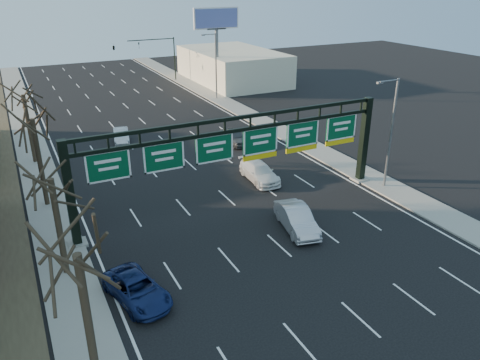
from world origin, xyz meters
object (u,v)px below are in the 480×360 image
car_blue_suv (137,289)px  car_white_wagon (259,172)px  sign_gantry (240,150)px  car_silver_sedan (297,219)px

car_blue_suv → car_white_wagon: bearing=26.3°
sign_gantry → car_silver_sedan: bearing=-67.1°
sign_gantry → car_silver_sedan: sign_gantry is taller
car_silver_sedan → car_white_wagon: 8.81m
sign_gantry → car_silver_sedan: size_ratio=4.98×
sign_gantry → car_silver_sedan: (1.99, -4.71, -3.81)m
car_blue_suv → car_silver_sedan: car_silver_sedan is taller
sign_gantry → car_white_wagon: 6.71m
car_blue_suv → car_white_wagon: (13.72, 11.20, 0.07)m
sign_gantry → car_blue_suv: (-9.88, -7.30, -3.96)m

